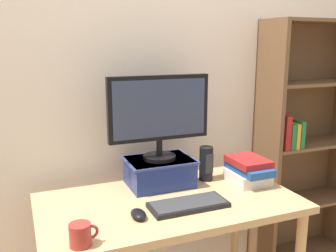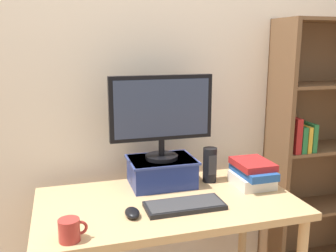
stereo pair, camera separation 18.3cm
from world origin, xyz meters
The scene contains 10 objects.
back_wall centered at (0.00, 0.49, 1.30)m, with size 7.00×0.08×2.60m.
desk centered at (0.00, 0.00, 0.65)m, with size 1.26×0.68×0.73m.
bookshelf_unit centered at (1.12, 0.34, 0.82)m, with size 0.71×0.28×1.63m.
riser_box centered at (0.03, 0.20, 0.81)m, with size 0.35×0.27×0.15m.
computer_monitor centered at (0.03, 0.20, 1.13)m, with size 0.55×0.17×0.44m.
keyboard centered at (0.05, -0.11, 0.75)m, with size 0.37×0.16×0.02m.
computer_mouse centered at (-0.20, -0.13, 0.75)m, with size 0.06×0.10×0.04m.
book_stack centered at (0.49, 0.05, 0.80)m, with size 0.19×0.27×0.14m.
coffee_mug centered at (-0.47, -0.27, 0.78)m, with size 0.11×0.08×0.09m.
desk_speaker centered at (0.29, 0.17, 0.83)m, with size 0.08×0.08×0.19m.
Camera 2 is at (-0.48, -1.64, 1.48)m, focal length 40.00 mm.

